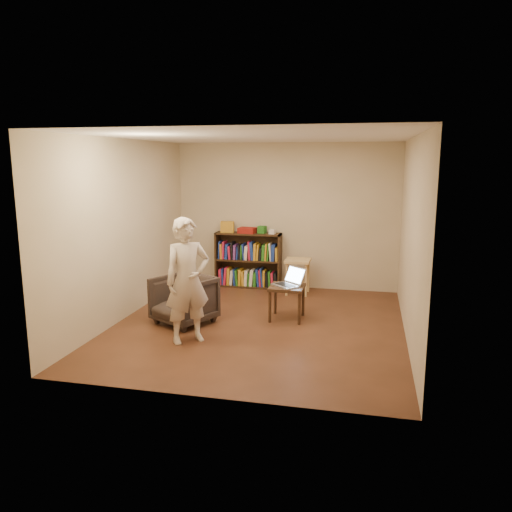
% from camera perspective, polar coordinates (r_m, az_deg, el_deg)
% --- Properties ---
extents(floor, '(4.50, 4.50, 0.00)m').
position_cam_1_polar(floor, '(7.13, 0.31, -7.89)').
color(floor, '#422415').
rests_on(floor, ground).
extents(ceiling, '(4.50, 4.50, 0.00)m').
position_cam_1_polar(ceiling, '(6.75, 0.34, 13.48)').
color(ceiling, white).
rests_on(ceiling, wall_back).
extents(wall_back, '(4.00, 0.00, 4.00)m').
position_cam_1_polar(wall_back, '(9.01, 3.44, 4.55)').
color(wall_back, beige).
rests_on(wall_back, floor).
extents(wall_left, '(0.00, 4.50, 4.50)m').
position_cam_1_polar(wall_left, '(7.51, -14.76, 2.92)').
color(wall_left, beige).
rests_on(wall_left, floor).
extents(wall_right, '(0.00, 4.50, 4.50)m').
position_cam_1_polar(wall_right, '(6.69, 17.32, 1.83)').
color(wall_right, beige).
rests_on(wall_right, floor).
extents(bookshelf, '(1.20, 0.30, 1.00)m').
position_cam_1_polar(bookshelf, '(9.13, -0.88, -0.82)').
color(bookshelf, black).
rests_on(bookshelf, floor).
extents(box_yellow, '(0.27, 0.22, 0.19)m').
position_cam_1_polar(box_yellow, '(9.12, -3.30, 3.34)').
color(box_yellow, '#C38C22').
rests_on(box_yellow, bookshelf).
extents(red_cloth, '(0.33, 0.26, 0.10)m').
position_cam_1_polar(red_cloth, '(9.00, -1.02, 2.95)').
color(red_cloth, maroon).
rests_on(red_cloth, bookshelf).
extents(box_green, '(0.15, 0.15, 0.13)m').
position_cam_1_polar(box_green, '(8.98, 0.70, 3.03)').
color(box_green, '#246C1D').
rests_on(box_green, bookshelf).
extents(box_white, '(0.12, 0.12, 0.08)m').
position_cam_1_polar(box_white, '(8.89, 1.89, 2.79)').
color(box_white, silver).
rests_on(box_white, bookshelf).
extents(stool, '(0.42, 0.42, 0.61)m').
position_cam_1_polar(stool, '(8.65, 4.80, -1.14)').
color(stool, tan).
rests_on(stool, floor).
extents(armchair, '(0.99, 1.00, 0.68)m').
position_cam_1_polar(armchair, '(7.19, -8.25, -4.99)').
color(armchair, '#332922').
rests_on(armchair, floor).
extents(side_table, '(0.49, 0.49, 0.50)m').
position_cam_1_polar(side_table, '(7.29, 3.56, -4.07)').
color(side_table, black).
rests_on(side_table, floor).
extents(laptop, '(0.53, 0.53, 0.26)m').
position_cam_1_polar(laptop, '(7.28, 3.79, -2.93)').
color(laptop, '#B5B6BA').
rests_on(laptop, side_table).
extents(person, '(0.69, 0.67, 1.60)m').
position_cam_1_polar(person, '(6.36, -7.83, -2.81)').
color(person, beige).
rests_on(person, floor).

